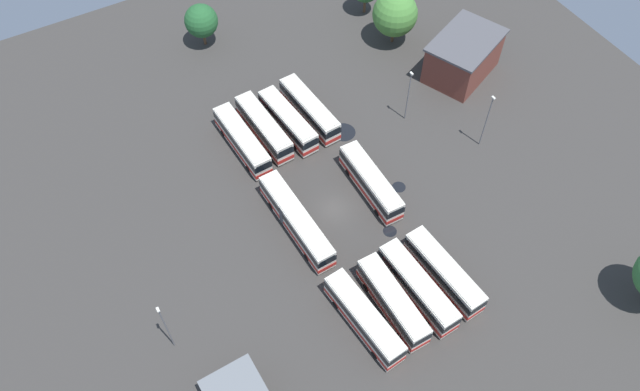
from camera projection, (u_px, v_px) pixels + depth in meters
ground_plane at (334, 209)px, 81.61m from camera, size 110.55×110.55×0.00m
bus_row0_slot0 at (242, 140)px, 86.04m from camera, size 12.35×3.12×3.64m
bus_row0_slot1 at (264, 128)px, 87.45m from camera, size 12.10×3.20×3.64m
bus_row0_slot2 at (288, 121)px, 88.22m from camera, size 11.90×3.56×3.64m
bus_row0_slot3 at (310, 109)px, 89.53m from camera, size 12.36×3.41×3.64m
bus_row1_slot0 at (296, 220)px, 78.27m from camera, size 14.75×3.07×3.64m
bus_row1_slot3 at (371, 182)px, 81.80m from camera, size 12.16×2.84×3.64m
bus_row2_slot0 at (364, 318)px, 70.42m from camera, size 12.20×3.65×3.64m
bus_row2_slot1 at (393, 301)px, 71.67m from camera, size 11.60×2.69×3.64m
bus_row2_slot2 at (418, 287)px, 72.75m from camera, size 12.34×3.25×3.64m
bus_row2_slot3 at (444, 272)px, 73.90m from camera, size 12.02×3.42×3.64m
depot_building at (463, 56)px, 94.09m from camera, size 11.88×13.76×6.56m
lamp_post_mid_lot at (487, 120)px, 84.13m from camera, size 0.56×0.28×9.20m
lamp_post_far_corner at (408, 94)px, 87.20m from camera, size 0.56×0.28×8.83m
lamp_post_near_entrance at (166, 327)px, 66.54m from camera, size 0.56×0.28×9.14m
tree_northwest at (395, 14)px, 96.81m from camera, size 7.04×7.04×8.84m
tree_north_edge at (201, 21)px, 97.09m from camera, size 5.22×5.22×7.13m
puddle_front_lane at (390, 231)px, 79.57m from camera, size 1.76×1.76×0.01m
puddle_centre_drain at (399, 187)px, 83.71m from camera, size 1.84×1.84×0.01m
puddle_back_corner at (343, 132)px, 89.50m from camera, size 3.49×3.49×0.01m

